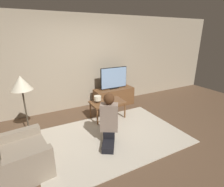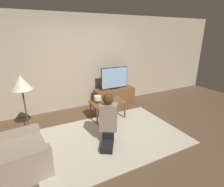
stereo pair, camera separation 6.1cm
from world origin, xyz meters
name	(u,v)px [view 1 (the left image)]	position (x,y,z in m)	size (l,w,h in m)	color
ground_plane	(112,137)	(0.00, 0.00, 0.00)	(10.00, 10.00, 0.00)	brown
wall_back	(80,63)	(0.00, 1.93, 1.30)	(10.00, 0.06, 2.60)	tan
rug	(112,137)	(0.00, 0.00, 0.01)	(2.98, 2.00, 0.02)	beige
tv_stand	(114,97)	(0.89, 1.54, 0.26)	(1.19, 0.44, 0.53)	brown
tv	(114,78)	(0.89, 1.54, 0.85)	(0.84, 0.08, 0.64)	black
coffee_table	(108,103)	(0.33, 0.85, 0.40)	(0.85, 0.53, 0.45)	brown
floor_lamp	(21,86)	(-1.53, 0.79, 1.13)	(0.40, 0.40, 1.34)	#4C4233
armchair	(17,157)	(-1.75, -0.18, 0.28)	(0.90, 0.98, 0.88)	gray
person_kneeling	(109,119)	(-0.12, -0.12, 0.52)	(0.65, 0.84, 1.02)	black
table_lamp	(98,99)	(0.09, 0.92, 0.55)	(0.18, 0.18, 0.17)	#4C3823
remote	(107,103)	(0.27, 0.74, 0.46)	(0.04, 0.15, 0.02)	black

